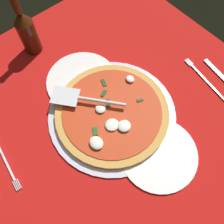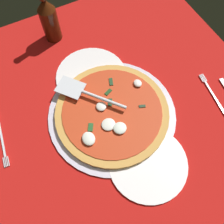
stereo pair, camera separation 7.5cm
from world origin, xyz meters
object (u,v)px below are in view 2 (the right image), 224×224
(dinner_plate_left, at_px, (91,76))
(beer_bottle, at_px, (49,19))
(pizza, at_px, (112,112))
(pizza_server, at_px, (86,93))
(dinner_plate_right, at_px, (148,163))

(dinner_plate_left, bearing_deg, beer_bottle, -168.10)
(dinner_plate_left, height_order, pizza, pizza)
(pizza, height_order, pizza_server, pizza_server)
(pizza_server, bearing_deg, dinner_plate_left, -73.11)
(pizza_server, bearing_deg, beer_bottle, -40.09)
(pizza, bearing_deg, dinner_plate_left, 178.42)
(pizza_server, xyz_separation_m, beer_bottle, (-0.30, 0.00, 0.05))
(dinner_plate_left, height_order, beer_bottle, beer_bottle)
(dinner_plate_left, height_order, pizza_server, pizza_server)
(dinner_plate_right, bearing_deg, pizza_server, -166.43)
(dinner_plate_right, bearing_deg, pizza, -173.86)
(dinner_plate_left, relative_size, dinner_plate_right, 1.06)
(dinner_plate_right, relative_size, pizza_server, 1.12)
(dinner_plate_right, bearing_deg, beer_bottle, -173.71)
(pizza, bearing_deg, pizza_server, -151.91)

